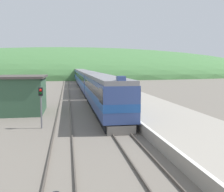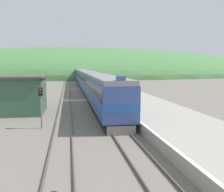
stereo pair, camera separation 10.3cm
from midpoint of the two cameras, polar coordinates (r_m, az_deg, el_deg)
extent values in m
cube|color=#4C443D|center=(70.58, -6.93, 2.20)|extent=(0.08, 180.00, 0.16)
cube|color=#4C443D|center=(70.66, -5.77, 2.22)|extent=(0.08, 180.00, 0.16)
cube|color=#4C443D|center=(70.51, -10.65, 2.13)|extent=(0.08, 180.00, 0.16)
cube|color=#4C443D|center=(70.50, -9.49, 2.15)|extent=(0.08, 180.00, 0.16)
cube|color=#9E9689|center=(51.38, 0.72, 1.01)|extent=(7.10, 140.00, 0.87)
cube|color=silver|center=(50.83, -3.08, 1.43)|extent=(0.24, 140.00, 0.01)
ellipsoid|color=#477A42|center=(144.99, -8.10, 4.40)|extent=(223.98, 100.79, 30.00)
cube|color=#385B42|center=(32.29, -19.14, 0.16)|extent=(5.04, 6.62, 4.08)
cube|color=#47423D|center=(32.13, -19.29, 3.99)|extent=(5.54, 7.12, 0.24)
cube|color=black|center=(30.98, -1.98, -2.74)|extent=(2.44, 20.08, 0.85)
cube|color=#334784|center=(30.73, -1.99, 0.85)|extent=(2.97, 21.36, 3.05)
cube|color=#1E4C99|center=(30.75, -1.99, 0.39)|extent=(3.00, 21.38, 0.67)
cube|color=black|center=(30.67, -2.00, 2.09)|extent=(2.99, 20.08, 0.91)
cube|color=slate|center=(30.60, -2.01, 4.06)|extent=(2.79, 21.36, 0.40)
cube|color=black|center=(21.28, 1.45, 0.09)|extent=(3.01, 2.20, 1.22)
cube|color=#334784|center=(20.50, 1.83, 3.86)|extent=(0.64, 0.80, 0.36)
cube|color=slate|center=(20.86, 1.93, -7.48)|extent=(2.32, 0.40, 0.77)
cube|color=black|center=(52.04, -5.14, 1.04)|extent=(2.44, 18.34, 0.85)
cube|color=#334784|center=(51.89, -5.16, 3.18)|extent=(2.97, 19.51, 3.05)
cube|color=#1E4C99|center=(51.90, -5.16, 2.91)|extent=(3.00, 19.53, 0.67)
cube|color=black|center=(51.85, -5.17, 3.92)|extent=(2.99, 18.34, 0.91)
cube|color=slate|center=(51.81, -5.18, 5.09)|extent=(2.79, 19.51, 0.40)
cube|color=black|center=(72.34, -6.44, 2.59)|extent=(2.44, 18.34, 0.85)
cube|color=#334784|center=(72.23, -6.46, 4.13)|extent=(2.97, 19.51, 3.05)
cube|color=#1E4C99|center=(72.24, -6.45, 3.94)|extent=(3.00, 19.53, 0.67)
cube|color=black|center=(72.20, -6.46, 4.66)|extent=(2.99, 18.34, 0.91)
cube|color=slate|center=(72.18, -6.47, 5.50)|extent=(2.79, 19.51, 0.40)
cube|color=black|center=(92.69, -7.16, 3.46)|extent=(2.44, 18.34, 0.85)
cube|color=#334784|center=(92.60, -7.18, 4.66)|extent=(2.97, 19.51, 3.05)
cube|color=#1E4C99|center=(92.61, -7.18, 4.51)|extent=(3.00, 19.53, 0.67)
cube|color=black|center=(92.58, -7.19, 5.08)|extent=(2.99, 18.34, 0.91)
cube|color=slate|center=(92.56, -7.20, 5.73)|extent=(2.79, 19.51, 0.40)
cylinder|color=slate|center=(23.60, -15.29, -2.49)|extent=(0.14, 0.14, 3.65)
cube|color=black|center=(23.42, -15.40, 0.94)|extent=(0.36, 0.28, 0.71)
sphere|color=red|center=(23.24, -15.45, 1.24)|extent=(0.22, 0.22, 0.22)
sphere|color=black|center=(23.26, -15.43, 0.57)|extent=(0.22, 0.22, 0.22)
camera|label=1|loc=(0.05, -90.12, -0.01)|focal=42.00mm
camera|label=2|loc=(0.05, 89.88, 0.01)|focal=42.00mm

